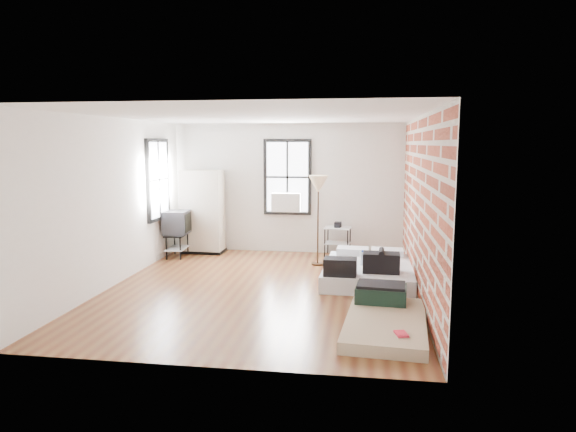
% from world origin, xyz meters
% --- Properties ---
extents(ground, '(6.00, 6.00, 0.00)m').
position_xyz_m(ground, '(0.00, 0.00, 0.00)').
color(ground, '#552A16').
rests_on(ground, ground).
extents(room_shell, '(5.02, 6.02, 2.80)m').
position_xyz_m(room_shell, '(0.23, 0.36, 1.74)').
color(room_shell, silver).
rests_on(room_shell, ground).
extents(mattress_main, '(1.59, 2.11, 0.66)m').
position_xyz_m(mattress_main, '(1.74, 0.82, 0.18)').
color(mattress_main, white).
rests_on(mattress_main, ground).
extents(mattress_bare, '(1.16, 1.98, 0.41)m').
position_xyz_m(mattress_bare, '(1.94, -1.41, 0.12)').
color(mattress_bare, tan).
rests_on(mattress_bare, ground).
extents(wardrobe, '(0.92, 0.54, 1.80)m').
position_xyz_m(wardrobe, '(-1.82, 2.65, 0.90)').
color(wardrobe, black).
rests_on(wardrobe, ground).
extents(side_table, '(0.59, 0.50, 0.72)m').
position_xyz_m(side_table, '(1.11, 2.72, 0.49)').
color(side_table, black).
rests_on(side_table, ground).
extents(floor_lamp, '(0.38, 0.38, 1.76)m').
position_xyz_m(floor_lamp, '(0.77, 1.85, 1.51)').
color(floor_lamp, black).
rests_on(floor_lamp, ground).
extents(tv_stand, '(0.53, 0.72, 0.98)m').
position_xyz_m(tv_stand, '(-2.21, 2.12, 0.70)').
color(tv_stand, black).
rests_on(tv_stand, ground).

